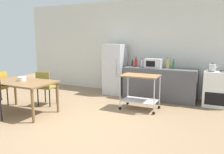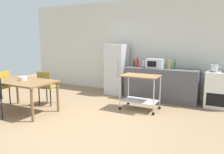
# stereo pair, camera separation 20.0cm
# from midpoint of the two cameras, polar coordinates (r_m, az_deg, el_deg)

# --- Properties ---
(ground_plane) EXTENTS (12.00, 12.00, 0.00)m
(ground_plane) POSITION_cam_midpoint_polar(r_m,az_deg,el_deg) (4.72, -6.60, -11.72)
(ground_plane) COLOR #8C7051
(back_wall) EXTENTS (8.40, 0.12, 2.90)m
(back_wall) POSITION_cam_midpoint_polar(r_m,az_deg,el_deg) (7.26, 7.74, 7.44)
(back_wall) COLOR silver
(back_wall) RESTS_ON ground_plane
(kitchen_counter) EXTENTS (2.00, 0.64, 0.90)m
(kitchen_counter) POSITION_cam_midpoint_polar(r_m,az_deg,el_deg) (6.54, 13.12, -1.79)
(kitchen_counter) COLOR #4C4C51
(kitchen_counter) RESTS_ON ground_plane
(dining_table) EXTENTS (1.50, 0.90, 0.75)m
(dining_table) POSITION_cam_midpoint_polar(r_m,az_deg,el_deg) (5.64, -20.47, -1.65)
(dining_table) COLOR brown
(dining_table) RESTS_ON ground_plane
(chair_olive) EXTENTS (0.46, 0.46, 0.89)m
(chair_olive) POSITION_cam_midpoint_polar(r_m,az_deg,el_deg) (6.11, -15.17, -2.02)
(chair_olive) COLOR olive
(chair_olive) RESTS_ON ground_plane
(chair_mustard) EXTENTS (0.42, 0.42, 0.89)m
(chair_mustard) POSITION_cam_midpoint_polar(r_m,az_deg,el_deg) (6.45, -25.37, -2.01)
(chair_mustard) COLOR gold
(chair_mustard) RESTS_ON ground_plane
(stove_oven) EXTENTS (0.60, 0.61, 0.92)m
(stove_oven) POSITION_cam_midpoint_polar(r_m,az_deg,el_deg) (6.35, 25.90, -2.82)
(stove_oven) COLOR white
(stove_oven) RESTS_ON ground_plane
(refrigerator) EXTENTS (0.60, 0.63, 1.55)m
(refrigerator) POSITION_cam_midpoint_polar(r_m,az_deg,el_deg) (7.08, 2.03, 1.98)
(refrigerator) COLOR silver
(refrigerator) RESTS_ON ground_plane
(kitchen_cart) EXTENTS (0.91, 0.57, 0.85)m
(kitchen_cart) POSITION_cam_midpoint_polar(r_m,az_deg,el_deg) (5.53, 8.12, -2.38)
(kitchen_cart) COLOR olive
(kitchen_cart) RESTS_ON ground_plane
(bottle_wine) EXTENTS (0.06, 0.06, 0.20)m
(bottle_wine) POSITION_cam_midpoint_polar(r_m,az_deg,el_deg) (6.81, 6.41, 3.38)
(bottle_wine) COLOR #4C2D19
(bottle_wine) RESTS_ON kitchen_counter
(bottle_sesame_oil) EXTENTS (0.08, 0.08, 0.28)m
(bottle_sesame_oil) POSITION_cam_midpoint_polar(r_m,az_deg,el_deg) (6.62, 7.28, 3.49)
(bottle_sesame_oil) COLOR maroon
(bottle_sesame_oil) RESTS_ON kitchen_counter
(bottle_vinegar) EXTENTS (0.08, 0.08, 0.24)m
(bottle_vinegar) POSITION_cam_midpoint_polar(r_m,az_deg,el_deg) (6.70, 8.77, 3.36)
(bottle_vinegar) COLOR silver
(bottle_vinegar) RESTS_ON kitchen_counter
(microwave) EXTENTS (0.46, 0.35, 0.26)m
(microwave) POSITION_cam_midpoint_polar(r_m,az_deg,el_deg) (6.47, 11.62, 3.35)
(microwave) COLOR silver
(microwave) RESTS_ON kitchen_counter
(bottle_hot_sauce) EXTENTS (0.07, 0.07, 0.30)m
(bottle_hot_sauce) POSITION_cam_midpoint_polar(r_m,az_deg,el_deg) (6.39, 15.02, 3.07)
(bottle_hot_sauce) COLOR gold
(bottle_hot_sauce) RESTS_ON kitchen_counter
(bottle_soy_sauce) EXTENTS (0.06, 0.06, 0.27)m
(bottle_soy_sauce) POSITION_cam_midpoint_polar(r_m,az_deg,el_deg) (6.37, 16.40, 2.86)
(bottle_soy_sauce) COLOR #1E6628
(bottle_soy_sauce) RESTS_ON kitchen_counter
(fruit_bowl) EXTENTS (0.19, 0.19, 0.09)m
(fruit_bowl) POSITION_cam_midpoint_polar(r_m,az_deg,el_deg) (5.68, -20.50, -0.31)
(fruit_bowl) COLOR white
(fruit_bowl) RESTS_ON dining_table
(kettle) EXTENTS (0.24, 0.17, 0.19)m
(kettle) POSITION_cam_midpoint_polar(r_m,az_deg,el_deg) (6.18, 25.13, 2.07)
(kettle) COLOR silver
(kettle) RESTS_ON stove_oven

